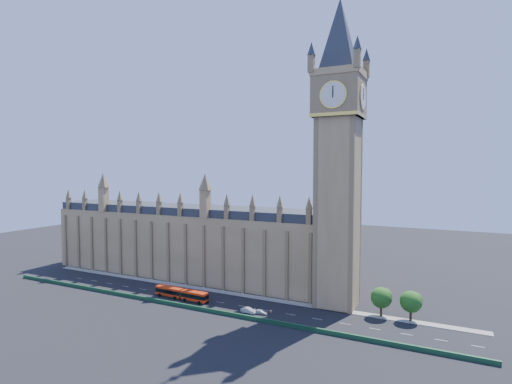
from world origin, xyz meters
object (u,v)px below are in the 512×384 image
at_px(car_grey, 201,300).
at_px(car_white, 261,312).
at_px(car_silver, 249,310).
at_px(red_bus, 181,294).

distance_m(car_grey, car_white, 21.95).
xyz_separation_m(car_grey, car_silver, (18.39, -2.08, 0.06)).
bearing_deg(car_grey, red_bus, 95.70).
bearing_deg(car_silver, car_white, -71.00).
distance_m(car_silver, car_white, 3.65).
distance_m(red_bus, car_grey, 7.25).
relative_size(car_grey, car_silver, 0.89).
height_order(red_bus, car_white, red_bus).
height_order(car_grey, car_silver, car_silver).
bearing_deg(car_silver, car_grey, 88.27).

